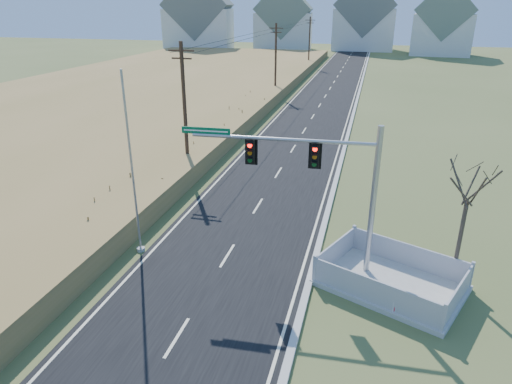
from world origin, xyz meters
The scene contains 16 objects.
ground centered at (0.00, 0.00, 0.00)m, with size 260.00×260.00×0.00m, color #4C592B.
road centered at (0.00, 50.00, 0.03)m, with size 8.00×180.00×0.06m, color black.
curb centered at (4.15, 50.00, 0.09)m, with size 0.30×180.00×0.18m, color #B2AFA8.
reed_marsh centered at (-24.00, 40.00, 0.65)m, with size 38.00×110.00×1.30m, color #A47E4A.
utility_pole_near centered at (-6.50, 15.00, 4.68)m, with size 1.80×0.26×9.00m.
utility_pole_mid centered at (-6.50, 45.00, 4.68)m, with size 1.80×0.26×9.00m.
utility_pole_far centered at (-6.50, 75.00, 4.68)m, with size 1.80×0.26×9.00m.
condo_nw centered at (-38.00, 100.00, 7.70)m, with size 17.69×13.38×19.05m.
condo_nnw centered at (-18.00, 108.00, 6.94)m, with size 14.93×11.17×17.03m.
condo_n centered at (2.00, 112.00, 7.61)m, with size 15.27×10.20×18.54m.
condo_ne centered at (20.00, 104.00, 6.84)m, with size 14.12×10.51×16.52m.
traffic_signal_mast centered at (4.65, 4.01, 4.23)m, with size 8.58×0.79×6.84m.
fence_enclosure centered at (7.56, 3.32, 0.27)m, with size 6.81×5.88×1.30m.
open_sign centered at (7.86, 1.25, 0.35)m, with size 0.54×0.16×0.67m.
flagpole centered at (-4.30, 3.47, 3.49)m, with size 0.39×0.39×8.74m.
bare_tree centered at (10.15, 4.25, 4.77)m, with size 2.23×2.23×5.92m.
Camera 1 is at (6.09, -14.14, 11.30)m, focal length 32.00 mm.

